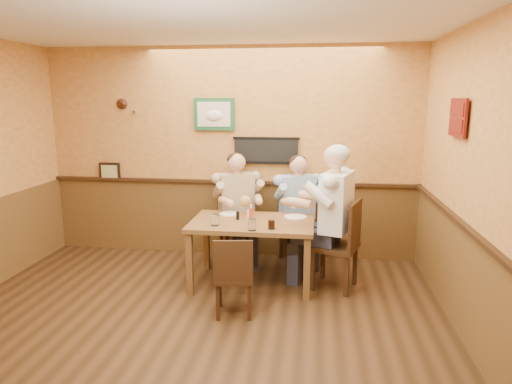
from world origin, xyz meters
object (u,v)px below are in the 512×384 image
at_px(diner_white_elder, 336,225).
at_px(salt_shaker, 249,214).
at_px(water_glass_left, 215,220).
at_px(hot_sauce_bottle, 251,214).
at_px(diner_tan_shirt, 236,213).
at_px(chair_back_left, 237,228).
at_px(water_glass_mid, 252,225).
at_px(chair_right_end, 335,244).
at_px(dining_table, 252,229).
at_px(pepper_shaker, 238,216).
at_px(diner_blue_polo, 297,215).
at_px(chair_back_right, 296,229).
at_px(cola_tumbler, 271,225).
at_px(chair_near_side, 234,275).

bearing_deg(diner_white_elder, salt_shaker, -77.96).
bearing_deg(water_glass_left, hot_sauce_bottle, 30.32).
bearing_deg(water_glass_left, diner_tan_shirt, 85.55).
relative_size(chair_back_left, hot_sauce_bottle, 5.09).
relative_size(chair_back_left, diner_white_elder, 0.62).
relative_size(water_glass_mid, salt_shaker, 1.28).
bearing_deg(diner_tan_shirt, chair_right_end, -54.33).
xyz_separation_m(dining_table, diner_white_elder, (0.94, -0.01, 0.08)).
xyz_separation_m(diner_white_elder, pepper_shaker, (-1.12, 0.05, 0.06)).
xyz_separation_m(chair_right_end, pepper_shaker, (-1.12, 0.05, 0.28)).
distance_m(diner_blue_polo, water_glass_mid, 1.26).
height_order(chair_back_right, diner_tan_shirt, diner_tan_shirt).
relative_size(salt_shaker, pepper_shaker, 1.07).
relative_size(diner_white_elder, cola_tumbler, 15.25).
distance_m(cola_tumbler, salt_shaker, 0.49).
distance_m(cola_tumbler, pepper_shaker, 0.54).
bearing_deg(chair_back_right, water_glass_mid, -130.74).
height_order(diner_blue_polo, cola_tumbler, diner_blue_polo).
bearing_deg(hot_sauce_bottle, diner_tan_shirt, 112.14).
relative_size(dining_table, water_glass_mid, 10.86).
relative_size(chair_near_side, water_glass_mid, 6.36).
bearing_deg(pepper_shaker, salt_shaker, 23.46).
bearing_deg(hot_sauce_bottle, water_glass_left, -149.68).
height_order(dining_table, chair_back_right, chair_back_right).
bearing_deg(cola_tumbler, chair_back_right, 78.34).
relative_size(chair_right_end, diner_white_elder, 0.70).
bearing_deg(chair_back_right, chair_near_side, -129.72).
distance_m(chair_back_right, diner_blue_polo, 0.19).
height_order(chair_right_end, cola_tumbler, chair_right_end).
xyz_separation_m(chair_back_right, pepper_shaker, (-0.65, -0.75, 0.35)).
height_order(chair_near_side, diner_tan_shirt, diner_tan_shirt).
distance_m(chair_back_left, cola_tumbler, 1.20).
height_order(chair_near_side, water_glass_mid, water_glass_mid).
bearing_deg(hot_sauce_bottle, chair_right_end, 0.65).
bearing_deg(salt_shaker, water_glass_left, -134.79).
relative_size(chair_near_side, salt_shaker, 8.11).
bearing_deg(pepper_shaker, diner_blue_polo, 49.17).
xyz_separation_m(diner_tan_shirt, diner_blue_polo, (0.78, 0.08, -0.01)).
height_order(water_glass_left, cola_tumbler, water_glass_left).
distance_m(chair_back_left, chair_right_end, 1.45).
bearing_deg(dining_table, water_glass_left, -148.05).
height_order(diner_tan_shirt, diner_white_elder, diner_white_elder).
xyz_separation_m(diner_blue_polo, hot_sauce_bottle, (-0.49, -0.82, 0.20)).
distance_m(water_glass_mid, cola_tumbler, 0.22).
distance_m(dining_table, water_glass_left, 0.48).
xyz_separation_m(chair_right_end, diner_blue_polo, (-0.47, 0.80, 0.12)).
relative_size(chair_back_right, water_glass_left, 7.00).
bearing_deg(chair_near_side, dining_table, -103.40).
relative_size(diner_white_elder, hot_sauce_bottle, 8.24).
bearing_deg(diner_white_elder, water_glass_mid, -49.90).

